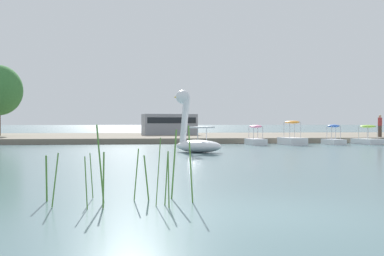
{
  "coord_description": "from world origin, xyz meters",
  "views": [
    {
      "loc": [
        -2.07,
        -7.79,
        1.54
      ],
      "look_at": [
        0.82,
        17.73,
        1.24
      ],
      "focal_mm": 44.17,
      "sensor_mm": 36.0,
      "label": 1
    }
  ],
  "objects_px": {
    "pedal_boat_pink": "(256,139)",
    "pedal_boat_orange": "(292,138)",
    "parked_van": "(169,124)",
    "swan_boat": "(195,136)",
    "pedal_boat_lime": "(368,139)",
    "pedal_boat_blue": "(334,139)",
    "person_on_path": "(380,125)"
  },
  "relations": [
    {
      "from": "swan_boat",
      "to": "pedal_boat_blue",
      "type": "height_order",
      "value": "swan_boat"
    },
    {
      "from": "parked_van",
      "to": "pedal_boat_orange",
      "type": "bearing_deg",
      "value": -55.59
    },
    {
      "from": "pedal_boat_orange",
      "to": "person_on_path",
      "type": "distance_m",
      "value": 8.98
    },
    {
      "from": "swan_boat",
      "to": "pedal_boat_blue",
      "type": "distance_m",
      "value": 13.13
    },
    {
      "from": "pedal_boat_lime",
      "to": "pedal_boat_blue",
      "type": "bearing_deg",
      "value": -174.66
    },
    {
      "from": "swan_boat",
      "to": "pedal_boat_orange",
      "type": "relative_size",
      "value": 1.3
    },
    {
      "from": "parked_van",
      "to": "pedal_boat_lime",
      "type": "bearing_deg",
      "value": -39.89
    },
    {
      "from": "person_on_path",
      "to": "parked_van",
      "type": "xyz_separation_m",
      "value": [
        -16.05,
        7.95,
        0.13
      ]
    },
    {
      "from": "pedal_boat_orange",
      "to": "pedal_boat_pink",
      "type": "bearing_deg",
      "value": 178.85
    },
    {
      "from": "swan_boat",
      "to": "person_on_path",
      "type": "height_order",
      "value": "swan_boat"
    },
    {
      "from": "swan_boat",
      "to": "pedal_boat_lime",
      "type": "relative_size",
      "value": 1.39
    },
    {
      "from": "pedal_boat_pink",
      "to": "parked_van",
      "type": "distance_m",
      "value": 12.5
    },
    {
      "from": "person_on_path",
      "to": "pedal_boat_pink",
      "type": "bearing_deg",
      "value": -162.73
    },
    {
      "from": "pedal_boat_orange",
      "to": "person_on_path",
      "type": "height_order",
      "value": "person_on_path"
    },
    {
      "from": "pedal_boat_orange",
      "to": "pedal_boat_blue",
      "type": "height_order",
      "value": "pedal_boat_orange"
    },
    {
      "from": "pedal_boat_blue",
      "to": "pedal_boat_lime",
      "type": "height_order",
      "value": "pedal_boat_blue"
    },
    {
      "from": "pedal_boat_lime",
      "to": "parked_van",
      "type": "distance_m",
      "value": 17.5
    },
    {
      "from": "parked_van",
      "to": "swan_boat",
      "type": "bearing_deg",
      "value": -89.8
    },
    {
      "from": "swan_boat",
      "to": "pedal_boat_lime",
      "type": "xyz_separation_m",
      "value": [
        13.33,
        7.85,
        -0.47
      ]
    },
    {
      "from": "pedal_boat_pink",
      "to": "pedal_boat_orange",
      "type": "xyz_separation_m",
      "value": [
        2.58,
        -0.05,
        0.02
      ]
    },
    {
      "from": "pedal_boat_blue",
      "to": "person_on_path",
      "type": "distance_m",
      "value": 6.41
    },
    {
      "from": "pedal_boat_pink",
      "to": "pedal_boat_lime",
      "type": "distance_m",
      "value": 8.19
    },
    {
      "from": "swan_boat",
      "to": "pedal_boat_blue",
      "type": "bearing_deg",
      "value": 35.43
    },
    {
      "from": "swan_boat",
      "to": "pedal_boat_lime",
      "type": "height_order",
      "value": "swan_boat"
    },
    {
      "from": "swan_boat",
      "to": "pedal_boat_orange",
      "type": "distance_m",
      "value": 10.9
    },
    {
      "from": "swan_boat",
      "to": "pedal_boat_blue",
      "type": "relative_size",
      "value": 1.69
    },
    {
      "from": "pedal_boat_lime",
      "to": "pedal_boat_orange",
      "type": "bearing_deg",
      "value": -178.24
    },
    {
      "from": "pedal_boat_orange",
      "to": "parked_van",
      "type": "height_order",
      "value": "parked_van"
    },
    {
      "from": "swan_boat",
      "to": "person_on_path",
      "type": "xyz_separation_m",
      "value": [
        15.98,
        11.1,
        0.44
      ]
    },
    {
      "from": "swan_boat",
      "to": "pedal_boat_orange",
      "type": "bearing_deg",
      "value": 44.85
    },
    {
      "from": "person_on_path",
      "to": "parked_van",
      "type": "bearing_deg",
      "value": 153.64
    },
    {
      "from": "pedal_boat_blue",
      "to": "person_on_path",
      "type": "height_order",
      "value": "person_on_path"
    }
  ]
}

